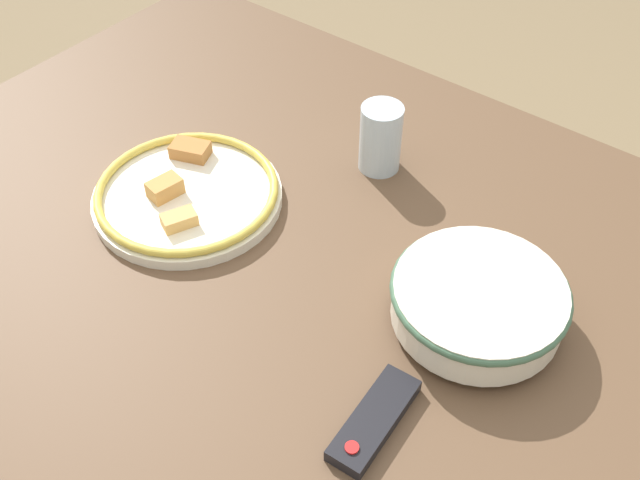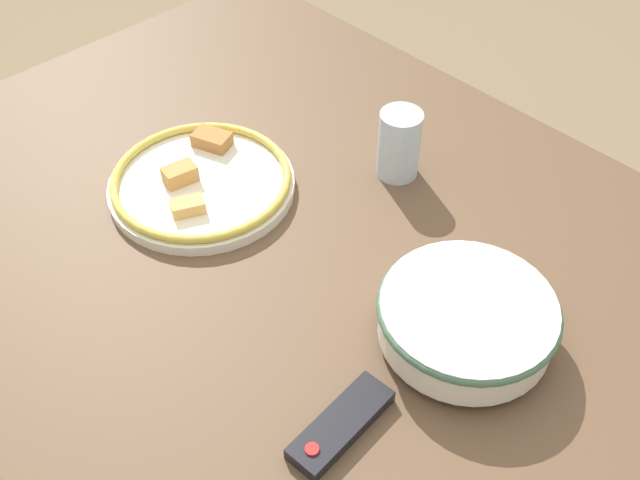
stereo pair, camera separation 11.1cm
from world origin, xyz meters
name	(u,v)px [view 2 (the right image)]	position (x,y,z in m)	size (l,w,h in m)	color
ground_plane	(300,462)	(0.00, 0.00, 0.00)	(8.00, 8.00, 0.00)	#7F6B4C
dining_table	(292,264)	(0.00, 0.00, 0.66)	(1.42, 1.05, 0.73)	brown
noodle_bowl	(466,318)	(-0.32, -0.03, 0.78)	(0.24, 0.24, 0.07)	silver
food_plate	(201,182)	(0.18, 0.04, 0.75)	(0.31, 0.31, 0.05)	silver
tv_remote	(341,425)	(-0.30, 0.19, 0.74)	(0.06, 0.16, 0.02)	black
drinking_glass	(399,144)	(-0.02, -0.23, 0.79)	(0.07, 0.07, 0.12)	silver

